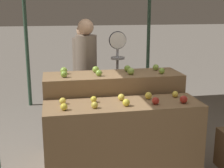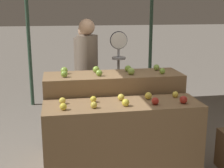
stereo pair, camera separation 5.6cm
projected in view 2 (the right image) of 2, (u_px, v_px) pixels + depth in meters
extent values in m
cylinder|color=#33513D|center=(29.00, 38.00, 6.01)|extent=(0.07, 0.07, 2.71)
cylinder|color=#33513D|center=(151.00, 36.00, 6.42)|extent=(0.07, 0.07, 2.71)
cube|color=olive|center=(123.00, 141.00, 3.54)|extent=(1.75, 0.55, 0.90)
cube|color=olive|center=(113.00, 115.00, 4.09)|extent=(1.75, 0.55, 1.11)
sphere|color=gold|center=(63.00, 107.00, 3.20)|extent=(0.08, 0.08, 0.08)
sphere|color=gold|center=(94.00, 105.00, 3.26)|extent=(0.07, 0.07, 0.07)
sphere|color=gold|center=(126.00, 103.00, 3.33)|extent=(0.08, 0.08, 0.08)
sphere|color=#B72D23|center=(155.00, 101.00, 3.38)|extent=(0.08, 0.08, 0.08)
sphere|color=#B72D23|center=(183.00, 100.00, 3.42)|extent=(0.09, 0.09, 0.09)
sphere|color=yellow|center=(62.00, 101.00, 3.41)|extent=(0.07, 0.07, 0.07)
sphere|color=gold|center=(93.00, 99.00, 3.46)|extent=(0.07, 0.07, 0.07)
sphere|color=yellow|center=(121.00, 97.00, 3.53)|extent=(0.08, 0.08, 0.08)
sphere|color=yellow|center=(148.00, 96.00, 3.58)|extent=(0.08, 0.08, 0.08)
sphere|color=yellow|center=(175.00, 95.00, 3.65)|extent=(0.07, 0.07, 0.07)
sphere|color=#7AA338|center=(64.00, 74.00, 3.75)|extent=(0.08, 0.08, 0.08)
sphere|color=#84AD3D|center=(99.00, 73.00, 3.81)|extent=(0.08, 0.08, 0.08)
sphere|color=#8EB247|center=(131.00, 71.00, 3.89)|extent=(0.09, 0.09, 0.09)
sphere|color=#84AD3D|center=(162.00, 71.00, 3.94)|extent=(0.08, 0.08, 0.08)
sphere|color=#84AD3D|center=(64.00, 71.00, 3.94)|extent=(0.09, 0.09, 0.09)
sphere|color=#84AD3D|center=(96.00, 69.00, 4.01)|extent=(0.09, 0.09, 0.09)
sphere|color=#7AA338|center=(128.00, 69.00, 4.07)|extent=(0.08, 0.08, 0.08)
sphere|color=#8EB247|center=(156.00, 67.00, 4.16)|extent=(0.08, 0.08, 0.08)
cylinder|color=#99999E|center=(118.00, 88.00, 4.69)|extent=(0.04, 0.04, 1.49)
cylinder|color=black|center=(119.00, 40.00, 4.51)|extent=(0.26, 0.01, 0.26)
cylinder|color=silver|center=(119.00, 40.00, 4.49)|extent=(0.24, 0.02, 0.24)
cylinder|color=#99999E|center=(119.00, 53.00, 4.54)|extent=(0.01, 0.01, 0.14)
cylinder|color=#99999E|center=(119.00, 58.00, 4.56)|extent=(0.20, 0.20, 0.03)
cube|color=#2D2D38|center=(88.00, 109.00, 4.78)|extent=(0.24, 0.16, 0.82)
cylinder|color=#756656|center=(87.00, 59.00, 4.60)|extent=(0.33, 0.33, 0.71)
sphere|color=tan|center=(87.00, 27.00, 4.48)|extent=(0.23, 0.23, 0.23)
cube|color=#2D2D38|center=(86.00, 102.00, 5.22)|extent=(0.32, 0.28, 0.78)
cylinder|color=#756656|center=(85.00, 59.00, 5.04)|extent=(0.50, 0.50, 0.68)
sphere|color=tan|center=(85.00, 31.00, 4.93)|extent=(0.22, 0.22, 0.22)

